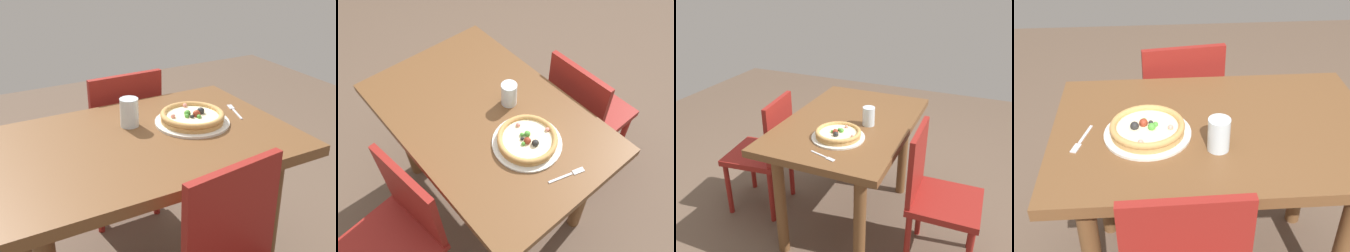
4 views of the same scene
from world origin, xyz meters
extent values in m
plane|color=brown|center=(0.00, 0.00, 0.00)|extent=(6.00, 6.00, 0.00)
cube|color=brown|center=(0.00, 0.00, 0.74)|extent=(1.19, 0.78, 0.04)
cylinder|color=brown|center=(-0.46, -0.26, 0.36)|extent=(0.07, 0.07, 0.72)
cylinder|color=brown|center=(0.46, -0.26, 0.36)|extent=(0.07, 0.07, 0.72)
cylinder|color=brown|center=(-0.46, 0.26, 0.36)|extent=(0.07, 0.07, 0.72)
cylinder|color=brown|center=(0.46, 0.26, 0.36)|extent=(0.07, 0.07, 0.72)
cylinder|color=maroon|center=(0.29, -0.82, 0.20)|extent=(0.04, 0.04, 0.41)
cylinder|color=maroon|center=(-0.05, -0.86, 0.20)|extent=(0.04, 0.04, 0.41)
cylinder|color=maroon|center=(0.25, -0.48, 0.20)|extent=(0.04, 0.04, 0.41)
cylinder|color=maroon|center=(-0.09, -0.52, 0.20)|extent=(0.04, 0.04, 0.41)
cube|color=maroon|center=(0.10, -0.67, 0.43)|extent=(0.45, 0.45, 0.04)
cube|color=maroon|center=(0.08, -0.49, 0.66)|extent=(0.38, 0.08, 0.42)
cylinder|color=maroon|center=(-0.03, 0.84, 0.20)|extent=(0.04, 0.04, 0.41)
cylinder|color=maroon|center=(-0.03, 0.50, 0.20)|extent=(0.04, 0.04, 0.41)
cylinder|color=maroon|center=(0.31, 0.50, 0.20)|extent=(0.04, 0.04, 0.41)
cube|color=maroon|center=(0.14, 0.67, 0.43)|extent=(0.41, 0.41, 0.04)
cube|color=maroon|center=(0.14, 0.48, 0.66)|extent=(0.38, 0.04, 0.42)
cylinder|color=silver|center=(0.25, 0.03, 0.77)|extent=(0.31, 0.31, 0.01)
cylinder|color=tan|center=(0.25, 0.03, 0.79)|extent=(0.26, 0.26, 0.02)
cylinder|color=beige|center=(0.25, 0.03, 0.80)|extent=(0.23, 0.23, 0.01)
torus|color=tan|center=(0.25, 0.03, 0.80)|extent=(0.27, 0.27, 0.02)
sphere|color=#E58C7F|center=(0.27, 0.13, 0.81)|extent=(0.02, 0.02, 0.02)
sphere|color=#262626|center=(0.23, 0.01, 0.81)|extent=(0.02, 0.02, 0.02)
sphere|color=#E58C7F|center=(0.17, 0.05, 0.81)|extent=(0.02, 0.02, 0.02)
sphere|color=#4C9E38|center=(0.22, 0.03, 0.81)|extent=(0.02, 0.02, 0.02)
sphere|color=#4C9E38|center=(0.23, 0.05, 0.81)|extent=(0.03, 0.03, 0.03)
sphere|color=maroon|center=(0.26, 0.02, 0.81)|extent=(0.03, 0.03, 0.03)
sphere|color=#262626|center=(0.29, 0.04, 0.81)|extent=(0.03, 0.03, 0.03)
sphere|color=#4C9E38|center=(0.26, 0.00, 0.81)|extent=(0.02, 0.02, 0.02)
cube|color=silver|center=(0.47, 0.02, 0.77)|extent=(0.04, 0.11, 0.00)
cube|color=silver|center=(0.49, 0.10, 0.77)|extent=(0.04, 0.05, 0.00)
cylinder|color=silver|center=(0.01, 0.13, 0.83)|extent=(0.08, 0.08, 0.12)
camera|label=1|loc=(-0.64, -1.38, 1.51)|focal=46.94mm
camera|label=2|loc=(0.92, -0.66, 2.07)|focal=39.14mm
camera|label=3|loc=(1.97, 0.81, 1.72)|focal=38.84mm
camera|label=4|loc=(0.22, 1.34, 1.68)|focal=47.90mm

